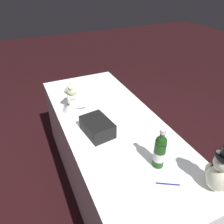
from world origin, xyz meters
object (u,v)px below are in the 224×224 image
(teddy_bear_groom, at_px, (220,173))
(champagne_bottle, at_px, (160,151))
(gift_case_black, at_px, (97,127))
(teddy_bear_bride, at_px, (74,99))
(signing_pen, at_px, (169,184))

(teddy_bear_groom, distance_m, champagne_bottle, 0.34)
(champagne_bottle, height_order, gift_case_black, champagne_bottle)
(teddy_bear_groom, bearing_deg, champagne_bottle, -144.09)
(teddy_bear_bride, height_order, gift_case_black, teddy_bear_bride)
(teddy_bear_groom, distance_m, gift_case_black, 0.85)
(signing_pen, xyz_separation_m, gift_case_black, (-0.61, -0.20, 0.05))
(teddy_bear_bride, distance_m, signing_pen, 1.04)
(signing_pen, bearing_deg, teddy_bear_bride, -165.22)
(champagne_bottle, bearing_deg, teddy_bear_bride, -160.97)
(teddy_bear_bride, height_order, champagne_bottle, champagne_bottle)
(teddy_bear_bride, xyz_separation_m, gift_case_black, (0.39, 0.06, -0.05))
(champagne_bottle, xyz_separation_m, signing_pen, (0.15, -0.03, -0.12))
(teddy_bear_groom, height_order, teddy_bear_bride, teddy_bear_groom)
(teddy_bear_groom, xyz_separation_m, gift_case_black, (-0.74, -0.43, -0.06))
(champagne_bottle, bearing_deg, signing_pen, -10.23)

